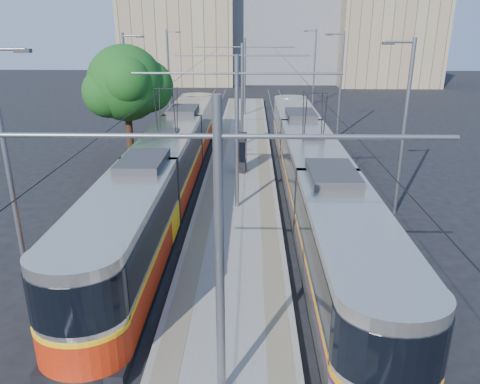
{
  "coord_description": "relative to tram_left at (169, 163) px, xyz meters",
  "views": [
    {
      "loc": [
        0.65,
        -12.81,
        8.55
      ],
      "look_at": [
        0.18,
        6.39,
        1.6
      ],
      "focal_mm": 35.0,
      "sensor_mm": 36.0,
      "label": 1
    }
  ],
  "objects": [
    {
      "name": "tactile_strip_right",
      "position": [
        5.05,
        6.48,
        -1.4
      ],
      "size": [
        0.7,
        50.0,
        0.01
      ],
      "primitive_type": "cube",
      "color": "gray",
      "rests_on": "platform"
    },
    {
      "name": "platform",
      "position": [
        3.6,
        6.48,
        -1.56
      ],
      "size": [
        4.0,
        50.0,
        0.3
      ],
      "primitive_type": "cube",
      "color": "gray",
      "rests_on": "ground"
    },
    {
      "name": "catenary",
      "position": [
        3.6,
        3.64,
        2.82
      ],
      "size": [
        9.2,
        70.0,
        7.0
      ],
      "color": "slate",
      "rests_on": "platform"
    },
    {
      "name": "building_centre",
      "position": [
        9.6,
        53.48,
        6.68
      ],
      "size": [
        18.36,
        14.28,
        16.75
      ],
      "color": "slate",
      "rests_on": "ground"
    },
    {
      "name": "shelter",
      "position": [
        3.66,
        3.11,
        -0.22
      ],
      "size": [
        0.71,
        1.07,
        2.26
      ],
      "rotation": [
        0.0,
        0.0,
        -0.08
      ],
      "color": "black",
      "rests_on": "platform"
    },
    {
      "name": "track_arrow",
      "position": [
        0.0,
        -13.52,
        -1.7
      ],
      "size": [
        1.2,
        5.0,
        0.01
      ],
      "primitive_type": "cube",
      "color": "silver",
      "rests_on": "ground"
    },
    {
      "name": "building_right",
      "position": [
        23.6,
        47.48,
        4.46
      ],
      "size": [
        14.28,
        10.2,
        12.32
      ],
      "color": "tan",
      "rests_on": "ground"
    },
    {
      "name": "tactile_strip_left",
      "position": [
        2.15,
        6.48,
        -1.4
      ],
      "size": [
        0.7,
        50.0,
        0.01
      ],
      "primitive_type": "cube",
      "color": "gray",
      "rests_on": "platform"
    },
    {
      "name": "street_lamps",
      "position": [
        3.6,
        10.48,
        2.47
      ],
      "size": [
        15.18,
        38.22,
        8.0
      ],
      "color": "slate",
      "rests_on": "ground"
    },
    {
      "name": "rails",
      "position": [
        3.6,
        6.48,
        -1.69
      ],
      "size": [
        8.71,
        70.0,
        0.03
      ],
      "color": "gray",
      "rests_on": "ground"
    },
    {
      "name": "tree",
      "position": [
        -3.16,
        5.84,
        3.3
      ],
      "size": [
        5.1,
        4.72,
        7.41
      ],
      "color": "#382314",
      "rests_on": "ground"
    },
    {
      "name": "building_left",
      "position": [
        -6.4,
        49.48,
        5.86
      ],
      "size": [
        16.32,
        12.24,
        15.11
      ],
      "color": "tan",
      "rests_on": "ground"
    },
    {
      "name": "tram_right",
      "position": [
        7.2,
        -1.32,
        0.15
      ],
      "size": [
        2.43,
        29.32,
        5.5
      ],
      "color": "black",
      "rests_on": "ground"
    },
    {
      "name": "ground",
      "position": [
        3.6,
        -10.52,
        -1.71
      ],
      "size": [
        160.0,
        160.0,
        0.0
      ],
      "primitive_type": "plane",
      "color": "black",
      "rests_on": "ground"
    },
    {
      "name": "tram_left",
      "position": [
        0.0,
        0.0,
        0.0
      ],
      "size": [
        2.43,
        28.82,
        5.5
      ],
      "color": "black",
      "rests_on": "ground"
    }
  ]
}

